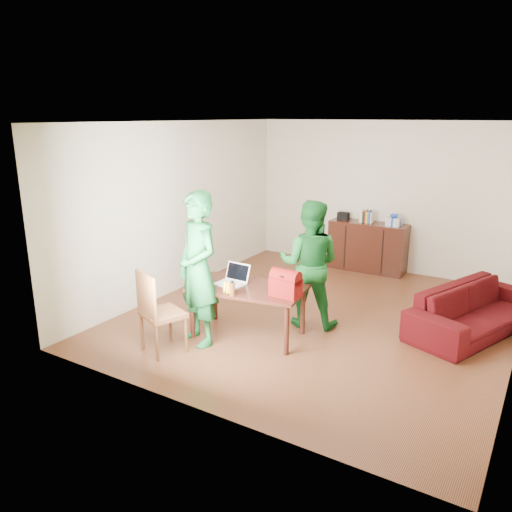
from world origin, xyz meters
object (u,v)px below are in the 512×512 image
Objects in this scene: table at (248,292)px; red_bag at (286,286)px; person_far at (309,264)px; sofa at (475,310)px; chair at (162,328)px; laptop at (230,281)px; bottle at (232,289)px; person_near at (198,269)px.

red_bag reaches higher than table.
person_far is 2.27m from sofa.
chair reaches higher than red_bag.
laptop is (0.41, 0.86, 0.42)m from chair.
table is at bearing 41.18° from person_far.
person_far reaches higher than red_bag.
table is 8.09× the size of bottle.
table is 1.50× the size of chair.
person_far reaches higher than bottle.
chair is at bearing -93.39° from person_near.
bottle is 0.09× the size of sofa.
laptop reaches higher than table.
laptop reaches higher than bottle.
sofa is at bearing 35.73° from laptop.
chair is 0.83m from person_near.
person_far is (1.15, 1.67, 0.56)m from chair.
sofa is (1.99, 0.92, -0.56)m from person_far.
laptop is at bearing 85.92° from chair.
person_far is 0.81m from red_bag.
chair reaches higher than laptop.
person_near is 0.52m from laptop.
table is 0.94m from person_far.
table is 0.90× the size of person_far.
red_bag is at bearing -14.78° from table.
person_far reaches higher than table.
table is 0.74× the size of sofa.
sofa is at bearing 45.81° from red_bag.
laptop is 1.03× the size of red_bag.
red_bag is (1.22, 0.86, 0.51)m from chair.
red_bag is at bearing 56.60° from chair.
table is 0.43m from bottle.
chair is 4.07m from sofa.
table is at bearing 71.04° from person_near.
red_bag is at bearing 153.53° from sofa.
red_bag is (0.58, -0.06, 0.21)m from table.
person_far is 1.24m from bottle.
laptop is 0.81m from red_bag.
chair reaches higher than sofa.
red_bag is at bearing 3.18° from laptop.
person_far reaches higher than laptop.
laptop is at bearing 127.49° from bottle.
sofa is (2.47, 2.06, -0.47)m from bottle.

